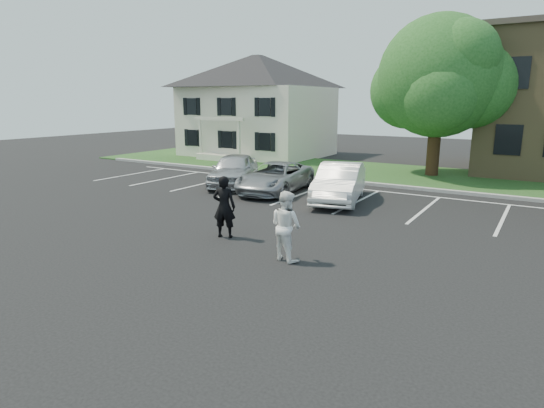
# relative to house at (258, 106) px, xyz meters

# --- Properties ---
(ground_plane) EXTENTS (90.00, 90.00, 0.00)m
(ground_plane) POSITION_rel_house_xyz_m (13.00, -19.97, -3.83)
(ground_plane) COLOR black
(ground_plane) RESTS_ON ground
(curb) EXTENTS (40.00, 0.30, 0.15)m
(curb) POSITION_rel_house_xyz_m (13.00, -7.97, -3.75)
(curb) COLOR gray
(curb) RESTS_ON ground
(grass_strip) EXTENTS (44.00, 8.00, 0.08)m
(grass_strip) POSITION_rel_house_xyz_m (13.00, -3.97, -3.79)
(grass_strip) COLOR #153D16
(grass_strip) RESTS_ON ground
(stall_lines) EXTENTS (34.00, 5.36, 0.01)m
(stall_lines) POSITION_rel_house_xyz_m (14.40, -11.02, -3.82)
(stall_lines) COLOR silver
(stall_lines) RESTS_ON ground
(house) EXTENTS (10.30, 9.22, 7.60)m
(house) POSITION_rel_house_xyz_m (0.00, 0.00, 0.00)
(house) COLOR beige
(house) RESTS_ON ground
(tree) EXTENTS (7.80, 7.20, 8.80)m
(tree) POSITION_rel_house_xyz_m (14.21, -3.31, 1.52)
(tree) COLOR black
(tree) RESTS_ON ground
(man_black_suit) EXTENTS (0.84, 0.69, 1.96)m
(man_black_suit) POSITION_rel_house_xyz_m (11.32, -19.10, -2.85)
(man_black_suit) COLOR black
(man_black_suit) RESTS_ON ground
(man_white_shirt) EXTENTS (1.09, 0.95, 1.90)m
(man_white_shirt) POSITION_rel_house_xyz_m (14.00, -19.89, -2.88)
(man_white_shirt) COLOR white
(man_white_shirt) RESTS_ON ground
(car_silver_west) EXTENTS (3.63, 5.13, 1.62)m
(car_silver_west) POSITION_rel_house_xyz_m (6.24, -11.69, -3.02)
(car_silver_west) COLOR #BABAC0
(car_silver_west) RESTS_ON ground
(car_silver_minivan) EXTENTS (2.84, 5.24, 1.39)m
(car_silver_minivan) POSITION_rel_house_xyz_m (8.90, -12.02, -3.13)
(car_silver_minivan) COLOR #94969B
(car_silver_minivan) RESTS_ON ground
(car_white_sedan) EXTENTS (2.87, 5.15, 1.61)m
(car_white_sedan) POSITION_rel_house_xyz_m (12.28, -12.33, -3.03)
(car_white_sedan) COLOR white
(car_white_sedan) RESTS_ON ground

